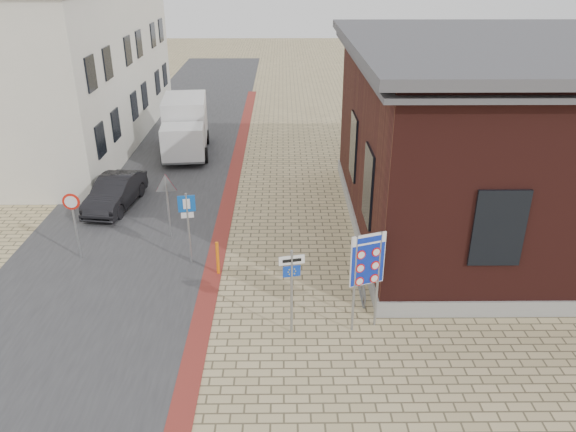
# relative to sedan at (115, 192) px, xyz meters

# --- Properties ---
(ground) EXTENTS (120.00, 120.00, 0.00)m
(ground) POSITION_rel_sedan_xyz_m (6.50, -8.76, -0.64)
(ground) COLOR tan
(ground) RESTS_ON ground
(road_strip) EXTENTS (7.00, 60.00, 0.02)m
(road_strip) POSITION_rel_sedan_xyz_m (1.00, 6.24, -0.63)
(road_strip) COLOR #38383A
(road_strip) RESTS_ON ground
(curb_strip) EXTENTS (0.60, 40.00, 0.02)m
(curb_strip) POSITION_rel_sedan_xyz_m (4.50, 1.24, -0.62)
(curb_strip) COLOR maroon
(curb_strip) RESTS_ON ground
(brick_building) EXTENTS (13.00, 13.00, 6.80)m
(brick_building) POSITION_rel_sedan_xyz_m (15.49, -1.76, 2.85)
(brick_building) COLOR gray
(brick_building) RESTS_ON ground
(townhouse_near) EXTENTS (7.40, 6.40, 8.30)m
(townhouse_near) POSITION_rel_sedan_xyz_m (-4.49, 3.24, 3.53)
(townhouse_near) COLOR silver
(townhouse_near) RESTS_ON ground
(townhouse_mid) EXTENTS (7.40, 6.40, 9.10)m
(townhouse_mid) POSITION_rel_sedan_xyz_m (-4.49, 9.24, 3.93)
(townhouse_mid) COLOR silver
(townhouse_mid) RESTS_ON ground
(townhouse_far) EXTENTS (7.40, 6.40, 8.30)m
(townhouse_far) POSITION_rel_sedan_xyz_m (-4.49, 15.24, 3.53)
(townhouse_far) COLOR silver
(townhouse_far) RESTS_ON ground
(bike_rack) EXTENTS (0.08, 1.80, 0.60)m
(bike_rack) POSITION_rel_sedan_xyz_m (9.15, -6.56, -0.37)
(bike_rack) COLOR slate
(bike_rack) RESTS_ON ground
(sedan) EXTENTS (1.83, 4.01, 1.27)m
(sedan) POSITION_rel_sedan_xyz_m (0.00, 0.00, 0.00)
(sedan) COLOR black
(sedan) RESTS_ON ground
(box_truck) EXTENTS (2.62, 5.40, 2.73)m
(box_truck) POSITION_rel_sedan_xyz_m (1.79, 6.94, 0.77)
(box_truck) COLOR slate
(box_truck) RESTS_ON ground
(border_sign) EXTENTS (0.94, 0.38, 2.89)m
(border_sign) POSITION_rel_sedan_xyz_m (9.00, -8.26, 1.44)
(border_sign) COLOR gray
(border_sign) RESTS_ON ground
(essen_sign) EXTENTS (0.67, 0.19, 2.52)m
(essen_sign) POSITION_rel_sedan_xyz_m (7.01, -8.46, 1.04)
(essen_sign) COLOR gray
(essen_sign) RESTS_ON ground
(parking_sign) EXTENTS (0.55, 0.13, 2.52)m
(parking_sign) POSITION_rel_sedan_xyz_m (3.72, -4.65, 1.08)
(parking_sign) COLOR gray
(parking_sign) RESTS_ON ground
(yield_sign) EXTENTS (0.86, 0.15, 2.41)m
(yield_sign) POSITION_rel_sedan_xyz_m (2.70, -2.76, 1.20)
(yield_sign) COLOR gray
(yield_sign) RESTS_ON ground
(speed_sign) EXTENTS (0.56, 0.07, 2.37)m
(speed_sign) POSITION_rel_sedan_xyz_m (-0.09, -4.26, 0.95)
(speed_sign) COLOR gray
(speed_sign) RESTS_ON ground
(bollard) EXTENTS (0.10, 0.10, 1.14)m
(bollard) POSITION_rel_sedan_xyz_m (4.70, -5.35, -0.07)
(bollard) COLOR orange
(bollard) RESTS_ON ground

